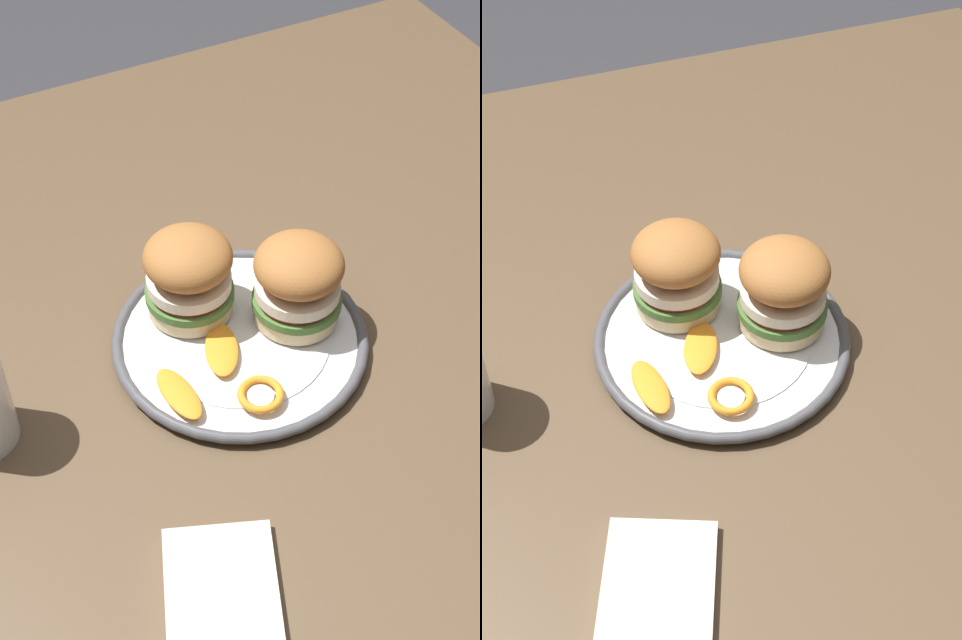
{
  "view_description": "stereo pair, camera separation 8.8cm",
  "coord_description": "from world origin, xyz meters",
  "views": [
    {
      "loc": [
        -0.23,
        -0.6,
        1.45
      ],
      "look_at": [
        0.06,
        -0.02,
        0.76
      ],
      "focal_mm": 50.73,
      "sensor_mm": 36.0,
      "label": 1
    },
    {
      "loc": [
        -0.15,
        -0.63,
        1.45
      ],
      "look_at": [
        0.06,
        -0.02,
        0.76
      ],
      "focal_mm": 50.73,
      "sensor_mm": 36.0,
      "label": 2
    }
  ],
  "objects": [
    {
      "name": "folded_napkin",
      "position": [
        -0.09,
        -0.29,
        0.73
      ],
      "size": [
        0.15,
        0.18,
        0.01
      ],
      "primitive_type": "cube",
      "rotation": [
        0.0,
        0.0,
        1.2
      ],
      "color": "beige",
      "rests_on": "dining_table"
    },
    {
      "name": "orange_peel_curled",
      "position": [
        0.04,
        -0.11,
        0.75
      ],
      "size": [
        0.06,
        0.06,
        0.01
      ],
      "color": "orange",
      "rests_on": "dinner_plate"
    },
    {
      "name": "dining_table",
      "position": [
        0.0,
        0.0,
        0.64
      ],
      "size": [
        1.34,
        1.1,
        0.72
      ],
      "color": "brown",
      "rests_on": "ground"
    },
    {
      "name": "ground_plane",
      "position": [
        0.0,
        0.0,
        0.0
      ],
      "size": [
        8.0,
        8.0,
        0.0
      ],
      "primitive_type": "plane",
      "color": "#333338"
    },
    {
      "name": "sandwich_half_right",
      "position": [
        0.13,
        -0.02,
        0.79
      ],
      "size": [
        0.13,
        0.13,
        0.1
      ],
      "color": "beige",
      "rests_on": "dinner_plate"
    },
    {
      "name": "dinner_plate",
      "position": [
        0.06,
        -0.02,
        0.73
      ],
      "size": [
        0.28,
        0.28,
        0.02
      ],
      "color": "white",
      "rests_on": "dining_table"
    },
    {
      "name": "orange_peel_strip_short",
      "position": [
        0.03,
        -0.03,
        0.75
      ],
      "size": [
        0.06,
        0.08,
        0.01
      ],
      "color": "orange",
      "rests_on": "dinner_plate"
    },
    {
      "name": "sandwich_half_left",
      "position": [
        0.03,
        0.04,
        0.79
      ],
      "size": [
        0.13,
        0.13,
        0.1
      ],
      "color": "beige",
      "rests_on": "dinner_plate"
    },
    {
      "name": "orange_peel_strip_long",
      "position": [
        -0.03,
        -0.07,
        0.75
      ],
      "size": [
        0.04,
        0.08,
        0.01
      ],
      "color": "orange",
      "rests_on": "dinner_plate"
    }
  ]
}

